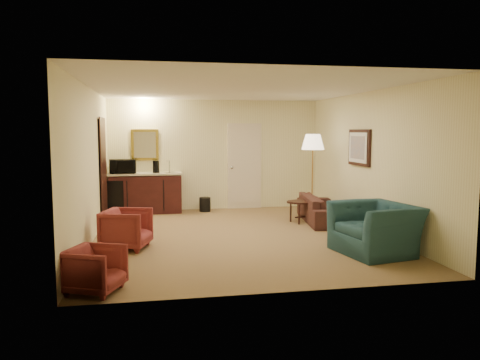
% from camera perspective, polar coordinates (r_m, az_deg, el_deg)
% --- Properties ---
extents(ground, '(6.00, 6.00, 0.00)m').
position_cam_1_polar(ground, '(8.43, -0.28, -6.81)').
color(ground, olive).
rests_on(ground, ground).
extents(room_walls, '(5.02, 6.01, 2.61)m').
position_cam_1_polar(room_walls, '(8.97, -1.77, 5.02)').
color(room_walls, '#F5EFB7').
rests_on(room_walls, ground).
extents(wetbar_cabinet, '(1.64, 0.58, 0.92)m').
position_cam_1_polar(wetbar_cabinet, '(10.90, -11.42, -1.55)').
color(wetbar_cabinet, '#391312').
rests_on(wetbar_cabinet, ground).
extents(sofa, '(0.77, 1.90, 0.72)m').
position_cam_1_polar(sofa, '(9.79, 10.02, -2.95)').
color(sofa, black).
rests_on(sofa, ground).
extents(teal_armchair, '(0.97, 1.30, 1.03)m').
position_cam_1_polar(teal_armchair, '(7.45, 16.19, -4.73)').
color(teal_armchair, '#1E454C').
rests_on(teal_armchair, ground).
extents(rose_chair_near, '(0.81, 0.84, 0.70)m').
position_cam_1_polar(rose_chair_near, '(7.67, -13.65, -5.59)').
color(rose_chair_near, maroon).
rests_on(rose_chair_near, ground).
extents(rose_chair_far, '(0.72, 0.74, 0.59)m').
position_cam_1_polar(rose_chair_far, '(5.76, -17.26, -10.14)').
color(rose_chair_far, maroon).
rests_on(rose_chair_far, ground).
extents(coffee_table, '(0.88, 0.71, 0.44)m').
position_cam_1_polar(coffee_table, '(9.73, 7.93, -3.81)').
color(coffee_table, black).
rests_on(coffee_table, ground).
extents(floor_lamp, '(0.61, 0.61, 1.81)m').
position_cam_1_polar(floor_lamp, '(10.11, 8.81, 0.46)').
color(floor_lamp, '#B47F3C').
rests_on(floor_lamp, ground).
extents(waste_bin, '(0.34, 0.34, 0.33)m').
position_cam_1_polar(waste_bin, '(10.94, -4.30, -2.99)').
color(waste_bin, black).
rests_on(waste_bin, ground).
extents(microwave, '(0.60, 0.38, 0.38)m').
position_cam_1_polar(microwave, '(10.80, -14.15, 1.79)').
color(microwave, black).
rests_on(microwave, wetbar_cabinet).
extents(coffee_maker, '(0.17, 0.17, 0.28)m').
position_cam_1_polar(coffee_maker, '(10.83, -10.21, 1.60)').
color(coffee_maker, black).
rests_on(coffee_maker, wetbar_cabinet).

